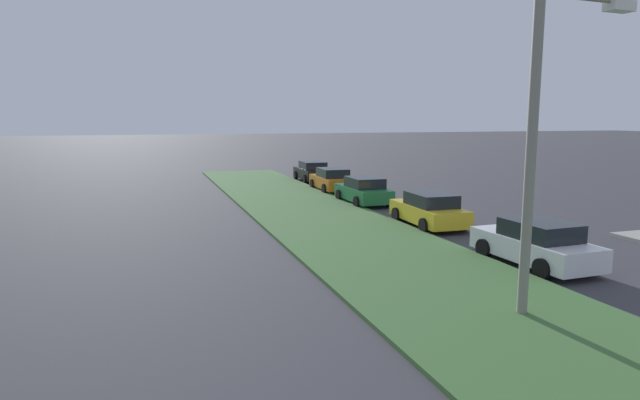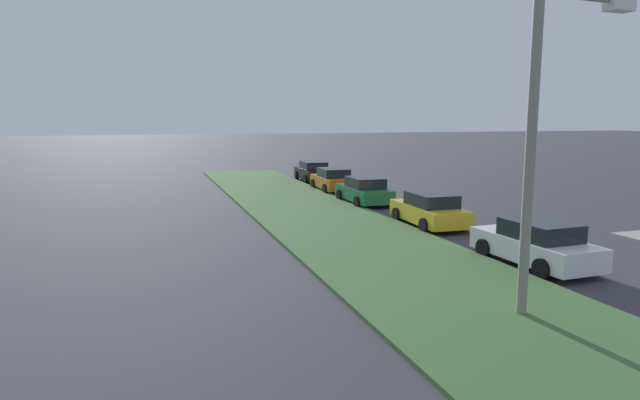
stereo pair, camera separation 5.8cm
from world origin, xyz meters
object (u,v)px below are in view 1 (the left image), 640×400
(parked_car_green, at_px, (363,191))
(parked_car_black, at_px, (312,172))
(parked_car_yellow, at_px, (429,210))
(parked_car_orange, at_px, (332,180))
(streetlight, at_px, (544,130))
(parked_car_white, at_px, (536,244))

(parked_car_green, bearing_deg, parked_car_black, -2.69)
(parked_car_yellow, relative_size, parked_car_orange, 1.00)
(parked_car_yellow, height_order, parked_car_green, same)
(parked_car_orange, height_order, parked_car_black, same)
(parked_car_orange, bearing_deg, streetlight, 174.35)
(parked_car_green, bearing_deg, streetlight, 170.93)
(parked_car_green, relative_size, parked_car_black, 0.99)
(parked_car_black, bearing_deg, streetlight, 175.01)
(parked_car_orange, height_order, streetlight, streetlight)
(parked_car_yellow, distance_m, streetlight, 11.31)
(parked_car_orange, bearing_deg, parked_car_black, -2.72)
(parked_car_orange, bearing_deg, parked_car_yellow, -177.61)
(parked_car_orange, bearing_deg, parked_car_green, -179.62)
(parked_car_white, height_order, streetlight, streetlight)
(parked_car_white, height_order, parked_car_yellow, same)
(parked_car_yellow, xyz_separation_m, parked_car_green, (6.63, 0.31, 0.00))
(parked_car_black, xyz_separation_m, streetlight, (-27.92, 3.14, 3.67))
(parked_car_green, height_order, parked_car_black, same)
(parked_car_green, xyz_separation_m, streetlight, (-16.91, 2.65, 3.67))
(parked_car_yellow, bearing_deg, parked_car_orange, 2.72)
(parked_car_green, xyz_separation_m, parked_car_black, (11.01, -0.49, 0.00))
(parked_car_white, relative_size, parked_car_green, 1.01)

